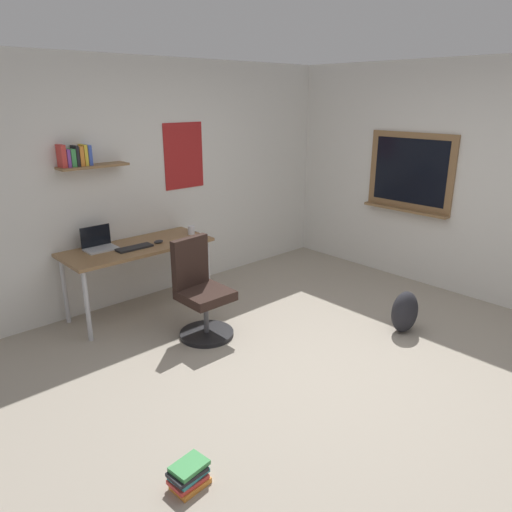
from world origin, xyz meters
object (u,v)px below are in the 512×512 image
Objects in this scene: computer_mouse at (158,242)px; coffee_mug at (191,230)px; backpack at (405,312)px; book_stack_on_floor at (189,475)px; laptop at (99,244)px; office_chair at (201,295)px; desk at (138,252)px; keyboard at (134,248)px.

coffee_mug is (0.45, 0.05, 0.03)m from computer_mouse.
backpack reaches higher than book_stack_on_floor.
computer_mouse is at bearing -23.04° from laptop.
office_chair is 1.04m from coffee_mug.
desk is 2.76m from backpack.
office_chair is 10.33× the size of coffee_mug.
keyboard is (-0.08, -0.08, 0.08)m from desk.
book_stack_on_floor is at bearing -113.84° from desk.
desk is at bearing 66.16° from book_stack_on_floor.
book_stack_on_floor is (-1.04, -2.36, -0.59)m from desk.
laptop reaches higher than office_chair.
backpack is at bearing -55.34° from computer_mouse.
keyboard reaches higher than book_stack_on_floor.
laptop is 0.74× the size of backpack.
coffee_mug is at bearing 59.16° from office_chair.
computer_mouse is 0.43× the size of book_stack_on_floor.
laptop is at bearing 156.02° from desk.
keyboard is at bearing -41.15° from laptop.
computer_mouse reaches higher than backpack.
laptop is (-0.34, 0.15, 0.13)m from desk.
laptop is 0.84× the size of keyboard.
keyboard reaches higher than desk.
office_chair is 2.27× the size of backpack.
coffee_mug is at bearing -10.32° from laptop.
backpack is (1.44, -2.08, -0.54)m from computer_mouse.
keyboard is 4.02× the size of coffee_mug.
desk is at bearing 127.24° from backpack.
coffee_mug is 2.97m from book_stack_on_floor.
desk is 0.24m from computer_mouse.
book_stack_on_floor is at bearing -105.60° from laptop.
office_chair is 3.06× the size of laptop.
office_chair is 1.98m from backpack.
coffee_mug is 2.42m from backpack.
laptop is 0.59m from computer_mouse.
book_stack_on_floor is at bearing -175.80° from backpack.
book_stack_on_floor is at bearing -126.14° from coffee_mug.
computer_mouse is at bearing 124.66° from backpack.
keyboard is 0.88× the size of backpack.
office_chair is 2.57× the size of keyboard.
book_stack_on_floor is (-0.97, -2.28, -0.67)m from keyboard.
backpack is at bearing -41.16° from office_chair.
desk is 1.60× the size of office_chair.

